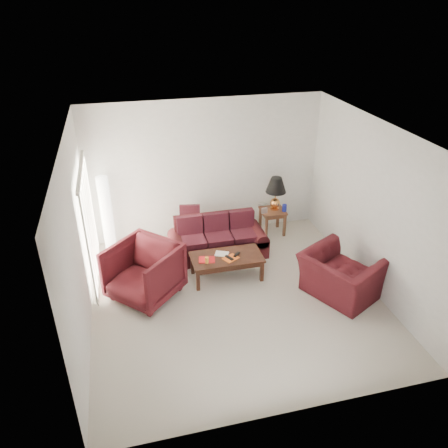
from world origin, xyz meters
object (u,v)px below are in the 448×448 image
(armchair_left, at_px, (144,272))
(coffee_table, at_px, (227,267))
(sofa, at_px, (218,238))
(floor_lamp, at_px, (107,214))
(armchair_right, at_px, (340,276))
(end_table, at_px, (272,221))

(armchair_left, xyz_separation_m, coffee_table, (1.55, 0.21, -0.27))
(sofa, bearing_deg, floor_lamp, 166.91)
(armchair_left, bearing_deg, armchair_right, 31.73)
(end_table, height_order, armchair_right, armchair_right)
(sofa, height_order, coffee_table, sofa)
(end_table, distance_m, armchair_left, 3.40)
(sofa, distance_m, armchair_right, 2.56)
(end_table, relative_size, coffee_table, 0.42)
(armchair_right, relative_size, coffee_table, 0.94)
(coffee_table, bearing_deg, armchair_right, -14.56)
(sofa, distance_m, end_table, 1.54)
(armchair_left, height_order, coffee_table, armchair_left)
(floor_lamp, distance_m, armchair_right, 4.73)
(armchair_right, bearing_deg, floor_lamp, 29.51)
(coffee_table, bearing_deg, armchair_left, -157.95)
(armchair_left, relative_size, coffee_table, 0.84)
(sofa, xyz_separation_m, armchair_right, (1.80, -1.82, 0.00))
(end_table, relative_size, armchair_left, 0.51)
(end_table, distance_m, armchair_right, 2.49)
(sofa, distance_m, armchair_left, 1.88)
(floor_lamp, bearing_deg, sofa, -18.88)
(armchair_right, xyz_separation_m, coffee_table, (-1.82, 1.01, -0.17))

